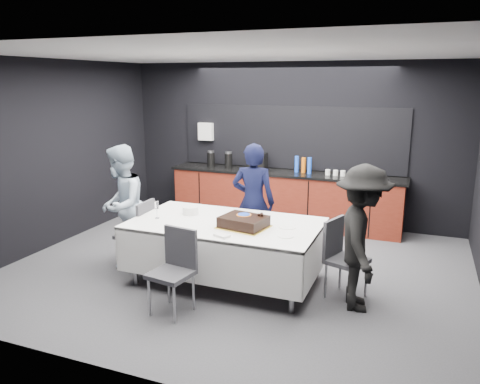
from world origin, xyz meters
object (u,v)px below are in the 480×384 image
(party_table, at_px, (225,233))
(champagne_flute, at_px, (157,206))
(cake_assembly, at_px, (244,222))
(person_left, at_px, (121,206))
(person_center, at_px, (253,202))
(chair_left, at_px, (139,229))
(chair_near, at_px, (175,264))
(plate_stack, at_px, (191,210))
(person_right, at_px, (362,238))
(chair_right, at_px, (341,252))

(party_table, xyz_separation_m, champagne_flute, (-0.87, -0.16, 0.30))
(party_table, height_order, champagne_flute, champagne_flute)
(party_table, distance_m, cake_assembly, 0.38)
(cake_assembly, xyz_separation_m, person_left, (-1.85, 0.16, -0.02))
(cake_assembly, bearing_deg, person_center, 103.39)
(champagne_flute, relative_size, chair_left, 0.24)
(cake_assembly, height_order, chair_near, cake_assembly)
(person_left, bearing_deg, chair_near, 36.52)
(champagne_flute, distance_m, chair_left, 0.59)
(plate_stack, relative_size, person_center, 0.13)
(person_center, bearing_deg, champagne_flute, 39.99)
(cake_assembly, bearing_deg, party_table, 158.01)
(person_left, relative_size, person_right, 1.02)
(cake_assembly, xyz_separation_m, chair_right, (1.12, 0.24, -0.31))
(cake_assembly, height_order, person_left, person_left)
(chair_near, bearing_deg, champagne_flute, 131.91)
(party_table, bearing_deg, chair_left, 179.81)
(chair_near, bearing_deg, person_right, 23.34)
(plate_stack, distance_m, champagne_flute, 0.46)
(plate_stack, distance_m, chair_right, 2.00)
(person_right, bearing_deg, chair_right, 36.15)
(chair_right, bearing_deg, cake_assembly, -167.97)
(plate_stack, xyz_separation_m, person_right, (2.23, -0.26, -0.02))
(chair_left, height_order, person_left, person_left)
(cake_assembly, relative_size, plate_stack, 2.96)
(chair_near, relative_size, person_center, 0.56)
(chair_right, bearing_deg, party_table, -175.07)
(chair_near, distance_m, person_right, 2.05)
(chair_left, relative_size, person_center, 0.56)
(person_right, bearing_deg, cake_assembly, 78.68)
(person_right, bearing_deg, champagne_flute, 79.36)
(champagne_flute, xyz_separation_m, chair_near, (0.67, -0.74, -0.40))
(plate_stack, distance_m, chair_left, 0.77)
(chair_right, distance_m, person_center, 1.57)
(party_table, relative_size, cake_assembly, 3.75)
(chair_right, bearing_deg, chair_left, -177.48)
(plate_stack, relative_size, chair_right, 0.23)
(party_table, xyz_separation_m, chair_near, (-0.21, -0.90, -0.11))
(chair_right, height_order, person_left, person_left)
(party_table, distance_m, chair_right, 1.42)
(plate_stack, xyz_separation_m, champagne_flute, (-0.31, -0.33, 0.11))
(person_center, height_order, person_right, person_center)
(plate_stack, xyz_separation_m, person_left, (-0.99, -0.12, -0.00))
(chair_near, bearing_deg, cake_assembly, 57.77)
(plate_stack, height_order, person_right, person_right)
(cake_assembly, distance_m, plate_stack, 0.90)
(party_table, xyz_separation_m, chair_left, (-1.26, 0.00, -0.11))
(plate_stack, bearing_deg, person_left, -173.05)
(chair_near, bearing_deg, chair_right, 32.35)
(champagne_flute, bearing_deg, person_right, 1.47)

